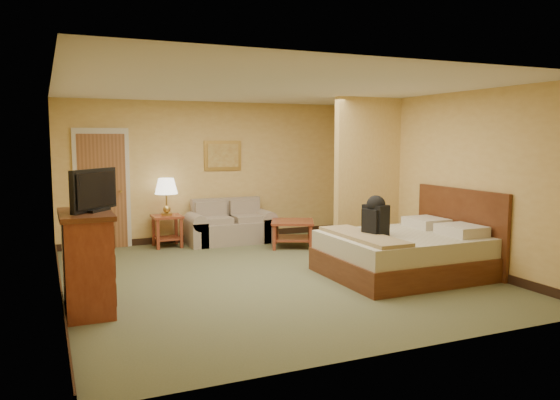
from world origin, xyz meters
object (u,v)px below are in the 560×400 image
loveseat (230,229)px  dresser (87,261)px  bed (409,252)px  coffee_table (292,228)px

loveseat → dresser: dresser is taller
loveseat → dresser: 4.21m
dresser → bed: size_ratio=0.52×
loveseat → coffee_table: 1.21m
loveseat → bed: 3.64m
loveseat → bed: size_ratio=0.74×
loveseat → coffee_table: (0.89, -0.83, 0.08)m
coffee_table → bed: bed is taller
dresser → coffee_table: bearing=33.3°
loveseat → dresser: size_ratio=1.43×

